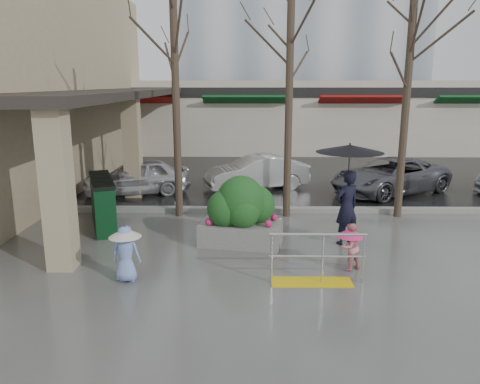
{
  "coord_description": "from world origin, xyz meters",
  "views": [
    {
      "loc": [
        -0.01,
        -9.85,
        3.86
      ],
      "look_at": [
        -0.15,
        1.13,
        1.3
      ],
      "focal_mm": 35.0,
      "sensor_mm": 36.0,
      "label": 1
    }
  ],
  "objects_px": {
    "tree_west": "(174,38)",
    "tree_mideast": "(411,46)",
    "handrail": "(315,265)",
    "child_blue": "(126,249)",
    "planter": "(241,212)",
    "child_pink": "(350,243)",
    "woman": "(348,180)",
    "car_c": "(390,176)",
    "news_boxes": "(103,202)",
    "tree_midwest": "(291,32)",
    "car_b": "(257,172)",
    "car_a": "(136,177)"
  },
  "relations": [
    {
      "from": "handrail",
      "to": "woman",
      "type": "relative_size",
      "value": 0.76
    },
    {
      "from": "handrail",
      "to": "tree_west",
      "type": "distance_m",
      "value": 7.52
    },
    {
      "from": "car_c",
      "to": "news_boxes",
      "type": "bearing_deg",
      "value": -96.36
    },
    {
      "from": "tree_midwest",
      "to": "planter",
      "type": "bearing_deg",
      "value": -117.53
    },
    {
      "from": "tree_west",
      "to": "news_boxes",
      "type": "relative_size",
      "value": 2.74
    },
    {
      "from": "tree_west",
      "to": "car_a",
      "type": "bearing_deg",
      "value": 124.71
    },
    {
      "from": "tree_mideast",
      "to": "car_a",
      "type": "distance_m",
      "value": 9.79
    },
    {
      "from": "tree_midwest",
      "to": "tree_mideast",
      "type": "height_order",
      "value": "tree_midwest"
    },
    {
      "from": "child_blue",
      "to": "news_boxes",
      "type": "xyz_separation_m",
      "value": [
        -1.55,
        3.64,
        0.0
      ]
    },
    {
      "from": "tree_west",
      "to": "child_blue",
      "type": "relative_size",
      "value": 5.94
    },
    {
      "from": "handrail",
      "to": "car_b",
      "type": "relative_size",
      "value": 0.5
    },
    {
      "from": "child_blue",
      "to": "tree_midwest",
      "type": "bearing_deg",
      "value": -123.5
    },
    {
      "from": "tree_mideast",
      "to": "woman",
      "type": "distance_m",
      "value": 4.58
    },
    {
      "from": "car_b",
      "to": "tree_west",
      "type": "bearing_deg",
      "value": -51.94
    },
    {
      "from": "handrail",
      "to": "child_pink",
      "type": "relative_size",
      "value": 1.87
    },
    {
      "from": "child_pink",
      "to": "woman",
      "type": "bearing_deg",
      "value": -131.68
    },
    {
      "from": "tree_mideast",
      "to": "planter",
      "type": "relative_size",
      "value": 3.09
    },
    {
      "from": "handrail",
      "to": "car_c",
      "type": "xyz_separation_m",
      "value": [
        3.78,
        7.8,
        0.25
      ]
    },
    {
      "from": "tree_west",
      "to": "tree_mideast",
      "type": "bearing_deg",
      "value": 0.0
    },
    {
      "from": "news_boxes",
      "to": "car_c",
      "type": "distance_m",
      "value": 9.97
    },
    {
      "from": "tree_west",
      "to": "tree_mideast",
      "type": "height_order",
      "value": "tree_west"
    },
    {
      "from": "news_boxes",
      "to": "car_a",
      "type": "bearing_deg",
      "value": 68.84
    },
    {
      "from": "handrail",
      "to": "tree_midwest",
      "type": "height_order",
      "value": "tree_midwest"
    },
    {
      "from": "car_a",
      "to": "car_b",
      "type": "bearing_deg",
      "value": 85.3
    },
    {
      "from": "tree_west",
      "to": "handrail",
      "type": "bearing_deg",
      "value": -55.01
    },
    {
      "from": "planter",
      "to": "child_pink",
      "type": "bearing_deg",
      "value": -34.51
    },
    {
      "from": "woman",
      "to": "news_boxes",
      "type": "distance_m",
      "value": 6.58
    },
    {
      "from": "handrail",
      "to": "tree_mideast",
      "type": "height_order",
      "value": "tree_mideast"
    },
    {
      "from": "tree_mideast",
      "to": "tree_west",
      "type": "bearing_deg",
      "value": -180.0
    },
    {
      "from": "tree_mideast",
      "to": "woman",
      "type": "bearing_deg",
      "value": -130.01
    },
    {
      "from": "tree_midwest",
      "to": "tree_west",
      "type": "bearing_deg",
      "value": -180.0
    },
    {
      "from": "planter",
      "to": "car_b",
      "type": "xyz_separation_m",
      "value": [
        0.51,
        6.18,
        -0.19
      ]
    },
    {
      "from": "handrail",
      "to": "child_blue",
      "type": "bearing_deg",
      "value": 179.31
    },
    {
      "from": "tree_mideast",
      "to": "woman",
      "type": "xyz_separation_m",
      "value": [
        -2.06,
        -2.45,
        -3.27
      ]
    },
    {
      "from": "news_boxes",
      "to": "car_a",
      "type": "xyz_separation_m",
      "value": [
        0.04,
        3.86,
        -0.05
      ]
    },
    {
      "from": "tree_mideast",
      "to": "news_boxes",
      "type": "distance_m",
      "value": 9.48
    },
    {
      "from": "planter",
      "to": "news_boxes",
      "type": "relative_size",
      "value": 0.85
    },
    {
      "from": "woman",
      "to": "handrail",
      "type": "bearing_deg",
      "value": 35.38
    },
    {
      "from": "news_boxes",
      "to": "car_c",
      "type": "xyz_separation_m",
      "value": [
        9.08,
        4.12,
        -0.05
      ]
    },
    {
      "from": "handrail",
      "to": "planter",
      "type": "bearing_deg",
      "value": 123.18
    },
    {
      "from": "tree_midwest",
      "to": "child_blue",
      "type": "distance_m",
      "value": 7.49
    },
    {
      "from": "news_boxes",
      "to": "car_a",
      "type": "distance_m",
      "value": 3.86
    },
    {
      "from": "tree_midwest",
      "to": "car_b",
      "type": "bearing_deg",
      "value": 102.59
    },
    {
      "from": "child_pink",
      "to": "news_boxes",
      "type": "bearing_deg",
      "value": -58.92
    },
    {
      "from": "tree_midwest",
      "to": "car_c",
      "type": "xyz_separation_m",
      "value": [
        3.94,
        3.0,
        -4.6
      ]
    },
    {
      "from": "car_b",
      "to": "news_boxes",
      "type": "bearing_deg",
      "value": -60.92
    },
    {
      "from": "tree_west",
      "to": "car_c",
      "type": "bearing_deg",
      "value": 22.78
    },
    {
      "from": "woman",
      "to": "child_pink",
      "type": "distance_m",
      "value": 1.96
    },
    {
      "from": "tree_west",
      "to": "tree_mideast",
      "type": "relative_size",
      "value": 1.05
    },
    {
      "from": "child_pink",
      "to": "planter",
      "type": "xyz_separation_m",
      "value": [
        -2.3,
        1.58,
        0.23
      ]
    }
  ]
}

